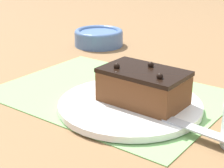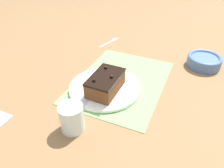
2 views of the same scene
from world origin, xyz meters
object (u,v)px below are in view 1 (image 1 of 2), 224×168
Objects in this scene: chocolate_cake at (143,86)px; serving_knife at (149,110)px; cake_plate at (130,105)px; small_bowl at (99,37)px.

serving_knife is at bearing 134.69° from chocolate_cake.
serving_knife is (-0.05, 0.02, 0.01)m from cake_plate.
serving_knife is 1.60× the size of small_bowl.
chocolate_cake is (-0.02, -0.01, 0.04)m from cake_plate.
cake_plate is at bearing -105.88° from serving_knife.
chocolate_cake reaches higher than cake_plate.
chocolate_cake is 1.08× the size of small_bowl.
chocolate_cake is 0.48m from small_bowl.
chocolate_cake reaches higher than small_bowl.
chocolate_cake is at bearing -144.36° from cake_plate.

